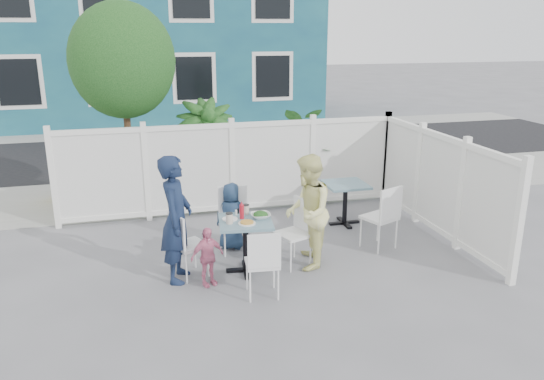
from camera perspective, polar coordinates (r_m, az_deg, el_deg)
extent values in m
plane|color=slate|center=(7.21, -1.35, -8.66)|extent=(80.00, 80.00, 0.00)
cube|color=gray|center=(10.70, -6.10, -0.05)|extent=(24.00, 2.60, 0.01)
cube|color=black|center=(14.25, -8.42, 4.15)|extent=(24.00, 5.00, 0.01)
cube|color=gray|center=(17.28, -9.63, 6.34)|extent=(24.00, 1.60, 0.01)
cube|color=navy|center=(20.35, -12.48, 16.25)|extent=(11.00, 6.00, 6.00)
cube|color=black|center=(17.48, -20.03, 10.98)|extent=(1.20, 0.04, 1.40)
cube|color=black|center=(17.59, -6.71, 11.90)|extent=(1.20, 0.04, 1.40)
cube|color=white|center=(9.17, -4.28, 2.39)|extent=(5.80, 0.04, 1.40)
cube|color=white|center=(9.01, -4.39, 6.95)|extent=(5.86, 0.08, 0.08)
cube|color=white|center=(9.39, -4.18, -2.10)|extent=(5.86, 0.08, 0.12)
cube|color=white|center=(8.57, 17.51, 0.61)|extent=(0.04, 3.60, 1.40)
cube|color=white|center=(8.41, 17.95, 5.45)|extent=(0.08, 3.66, 0.08)
cube|color=white|center=(8.81, 17.08, -4.14)|extent=(0.08, 3.66, 0.12)
cylinder|color=#382316|center=(9.82, -15.16, 5.10)|extent=(0.12, 0.12, 2.40)
ellipsoid|color=#113912|center=(9.64, -15.81, 13.26)|extent=(1.80, 1.62, 1.98)
cube|color=gold|center=(10.70, -20.84, 2.21)|extent=(0.70, 0.54, 1.20)
imported|color=#113912|center=(9.75, -7.22, 4.02)|extent=(1.08, 1.08, 1.91)
imported|color=#113912|center=(10.14, 4.26, 3.69)|extent=(1.82, 1.72, 1.60)
cube|color=teal|center=(6.93, -2.87, -3.43)|extent=(0.77, 0.77, 0.04)
cylinder|color=black|center=(7.06, -2.83, -6.11)|extent=(0.08, 0.08, 0.67)
cube|color=black|center=(7.20, -2.79, -8.56)|extent=(0.55, 0.15, 0.04)
cube|color=black|center=(7.20, -2.79, -8.56)|extent=(0.15, 0.55, 0.04)
cube|color=teal|center=(8.72, 7.94, 0.59)|extent=(0.67, 0.67, 0.04)
cylinder|color=black|center=(8.82, 7.85, -1.54)|extent=(0.08, 0.08, 0.65)
cube|color=black|center=(8.93, 7.77, -3.51)|extent=(0.52, 0.08, 0.04)
cube|color=black|center=(8.93, 7.77, -3.51)|extent=(0.08, 0.52, 0.04)
cube|color=white|center=(6.99, -8.80, -5.87)|extent=(0.51, 0.52, 0.04)
cube|color=white|center=(6.82, -10.21, -4.36)|extent=(0.18, 0.38, 0.43)
cylinder|color=white|center=(7.29, -8.27, -6.71)|extent=(0.02, 0.02, 0.43)
cylinder|color=white|center=(7.01, -6.85, -7.62)|extent=(0.02, 0.02, 0.43)
cylinder|color=white|center=(7.15, -10.54, -7.31)|extent=(0.02, 0.02, 0.43)
cylinder|color=white|center=(6.87, -9.19, -8.28)|extent=(0.02, 0.02, 0.43)
cube|color=white|center=(7.22, 2.24, -4.78)|extent=(0.52, 0.53, 0.04)
cube|color=white|center=(7.24, 3.45, -2.62)|extent=(0.18, 0.40, 0.45)
cylinder|color=white|center=(7.08, 2.03, -7.19)|extent=(0.02, 0.02, 0.45)
cylinder|color=white|center=(7.34, 0.32, -6.27)|extent=(0.02, 0.02, 0.45)
cylinder|color=white|center=(7.27, 4.15, -6.54)|extent=(0.02, 0.02, 0.45)
cylinder|color=white|center=(7.53, 2.41, -5.67)|extent=(0.02, 0.02, 0.45)
cube|color=white|center=(7.66, -3.98, -3.43)|extent=(0.44, 0.42, 0.04)
cube|color=white|center=(7.75, -4.25, -1.20)|extent=(0.43, 0.04, 0.46)
cylinder|color=white|center=(7.61, -2.38, -5.37)|extent=(0.02, 0.02, 0.46)
cylinder|color=white|center=(7.56, -5.10, -5.60)|extent=(0.02, 0.02, 0.46)
cylinder|color=white|center=(7.93, -2.85, -4.45)|extent=(0.02, 0.02, 0.46)
cylinder|color=white|center=(7.87, -5.47, -4.66)|extent=(0.02, 0.02, 0.46)
cube|color=white|center=(6.42, -1.06, -7.89)|extent=(0.43, 0.41, 0.04)
cube|color=white|center=(6.16, -0.83, -6.61)|extent=(0.39, 0.07, 0.42)
cylinder|color=white|center=(6.63, -2.70, -9.06)|extent=(0.02, 0.02, 0.42)
cylinder|color=white|center=(6.67, 0.20, -8.87)|extent=(0.02, 0.02, 0.42)
cylinder|color=white|center=(6.35, -2.36, -10.30)|extent=(0.02, 0.02, 0.42)
cylinder|color=white|center=(6.39, 0.67, -10.09)|extent=(0.02, 0.02, 0.42)
cube|color=white|center=(7.92, 11.47, -2.92)|extent=(0.57, 0.55, 0.04)
cube|color=white|center=(7.71, 12.68, -1.48)|extent=(0.42, 0.20, 0.47)
cylinder|color=white|center=(7.98, 9.51, -4.46)|extent=(0.03, 0.03, 0.47)
cylinder|color=white|center=(8.24, 11.34, -3.86)|extent=(0.03, 0.03, 0.47)
cylinder|color=white|center=(7.76, 11.41, -5.20)|extent=(0.03, 0.03, 0.47)
cylinder|color=white|center=(8.03, 13.22, -4.55)|extent=(0.03, 0.03, 0.47)
imported|color=#14203C|center=(6.78, -10.26, -3.11)|extent=(0.55, 0.69, 1.65)
imported|color=#EAE74A|center=(7.08, 3.86, -2.39)|extent=(0.79, 0.90, 1.55)
imported|color=navy|center=(7.76, -4.38, -2.81)|extent=(0.57, 0.49, 1.00)
imported|color=pink|center=(6.73, -6.98, -7.13)|extent=(0.49, 0.33, 0.77)
cylinder|color=white|center=(6.80, -2.71, -3.60)|extent=(0.23, 0.23, 0.01)
cylinder|color=white|center=(6.97, -4.55, -3.12)|extent=(0.21, 0.21, 0.01)
imported|color=white|center=(6.99, -1.24, -2.78)|extent=(0.26, 0.26, 0.06)
cylinder|color=beige|center=(6.81, -4.61, -3.09)|extent=(0.09, 0.09, 0.13)
cylinder|color=beige|center=(7.13, -2.82, -2.13)|extent=(0.08, 0.08, 0.12)
cylinder|color=#AE1422|center=(6.96, -3.27, -2.35)|extent=(0.06, 0.06, 0.19)
cylinder|color=white|center=(7.12, -3.88, -2.42)|extent=(0.03, 0.03, 0.07)
cylinder|color=black|center=(7.17, -3.68, -2.27)|extent=(0.03, 0.03, 0.07)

